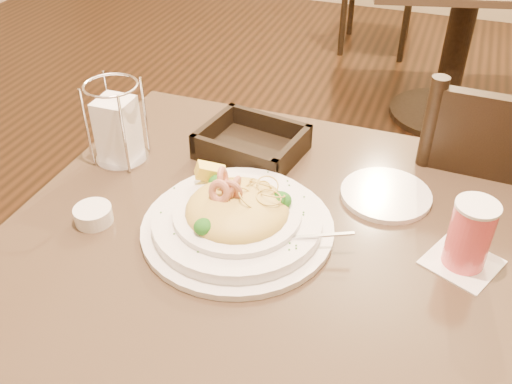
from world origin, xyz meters
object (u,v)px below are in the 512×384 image
(dining_chair_near, at_px, (489,229))
(side_plate, at_px, (386,195))
(drink_glass, at_px, (470,235))
(butter_ramekin, at_px, (93,215))
(bread_basket, at_px, (252,145))
(napkin_caddy, at_px, (118,128))
(pasta_bowl, at_px, (237,217))
(main_table, at_px, (253,317))
(background_table, at_px, (462,19))

(dining_chair_near, distance_m, side_plate, 0.44)
(drink_glass, relative_size, side_plate, 0.83)
(dining_chair_near, relative_size, butter_ramekin, 13.11)
(dining_chair_near, height_order, bread_basket, dining_chair_near)
(drink_glass, relative_size, napkin_caddy, 0.82)
(pasta_bowl, xyz_separation_m, side_plate, (0.24, 0.20, -0.03))
(main_table, height_order, napkin_caddy, napkin_caddy)
(main_table, distance_m, background_table, 1.99)
(dining_chair_near, bearing_deg, main_table, 48.25)
(pasta_bowl, xyz_separation_m, napkin_caddy, (-0.32, 0.14, 0.05))
(main_table, relative_size, napkin_caddy, 4.99)
(background_table, bearing_deg, butter_ramekin, -105.87)
(napkin_caddy, relative_size, butter_ramekin, 2.54)
(background_table, relative_size, dining_chair_near, 1.17)
(butter_ramekin, bearing_deg, dining_chair_near, 35.83)
(napkin_caddy, bearing_deg, drink_glass, -6.92)
(main_table, xyz_separation_m, background_table, (0.29, 1.97, 0.00))
(pasta_bowl, xyz_separation_m, bread_basket, (-0.07, 0.26, -0.01))
(main_table, height_order, pasta_bowl, pasta_bowl)
(main_table, bearing_deg, bread_basket, 110.50)
(bread_basket, distance_m, butter_ramekin, 0.38)
(pasta_bowl, xyz_separation_m, drink_glass, (0.40, 0.05, 0.03))
(bread_basket, bearing_deg, butter_ramekin, -121.21)
(background_table, bearing_deg, drink_glass, -87.71)
(bread_basket, height_order, napkin_caddy, napkin_caddy)
(background_table, relative_size, pasta_bowl, 2.80)
(dining_chair_near, bearing_deg, pasta_bowl, 46.55)
(drink_glass, distance_m, side_plate, 0.22)
(background_table, xyz_separation_m, bread_basket, (-0.38, -1.72, 0.25))
(pasta_bowl, bearing_deg, drink_glass, 7.31)
(main_table, xyz_separation_m, pasta_bowl, (-0.03, -0.00, 0.26))
(napkin_caddy, bearing_deg, butter_ramekin, -73.20)
(napkin_caddy, relative_size, side_plate, 1.01)
(background_table, distance_m, drink_glass, 1.95)
(drink_glass, bearing_deg, butter_ramekin, -169.71)
(side_plate, xyz_separation_m, butter_ramekin, (-0.50, -0.26, 0.01))
(dining_chair_near, relative_size, bread_basket, 3.93)
(pasta_bowl, distance_m, drink_glass, 0.40)
(pasta_bowl, distance_m, bread_basket, 0.26)
(main_table, xyz_separation_m, drink_glass, (0.37, 0.05, 0.29))
(side_plate, bearing_deg, bread_basket, 168.97)
(main_table, distance_m, pasta_bowl, 0.26)
(pasta_bowl, distance_m, side_plate, 0.31)
(side_plate, bearing_deg, dining_chair_near, 48.48)
(background_table, bearing_deg, napkin_caddy, -109.31)
(side_plate, relative_size, butter_ramekin, 2.53)
(pasta_bowl, bearing_deg, side_plate, 39.17)
(background_table, xyz_separation_m, dining_chair_near, (0.16, -1.51, -0.00))
(side_plate, height_order, butter_ramekin, butter_ramekin)
(drink_glass, bearing_deg, side_plate, 137.17)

